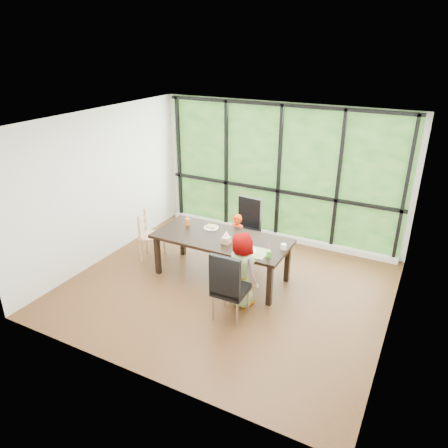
% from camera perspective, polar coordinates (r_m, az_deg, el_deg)
% --- Properties ---
extents(ground, '(5.00, 5.00, 0.00)m').
position_cam_1_polar(ground, '(7.05, 0.41, -8.51)').
color(ground, black).
rests_on(ground, ground).
extents(back_wall, '(5.00, 0.00, 5.00)m').
position_cam_1_polar(back_wall, '(8.38, 7.54, 6.83)').
color(back_wall, silver).
rests_on(back_wall, ground).
extents(foliage_backdrop, '(4.80, 0.02, 2.65)m').
position_cam_1_polar(foliage_backdrop, '(8.36, 7.49, 6.80)').
color(foliage_backdrop, '#204819').
rests_on(foliage_backdrop, back_wall).
extents(window_mullions, '(4.80, 0.06, 2.65)m').
position_cam_1_polar(window_mullions, '(8.33, 7.39, 6.73)').
color(window_mullions, black).
rests_on(window_mullions, back_wall).
extents(window_sill, '(4.80, 0.12, 0.10)m').
position_cam_1_polar(window_sill, '(8.76, 6.86, -1.49)').
color(window_sill, silver).
rests_on(window_sill, ground).
extents(dining_table, '(2.33, 1.17, 0.75)m').
position_cam_1_polar(dining_table, '(7.15, -0.34, -4.52)').
color(dining_table, black).
rests_on(dining_table, ground).
extents(chair_window_leather, '(0.49, 0.49, 1.08)m').
position_cam_1_polar(chair_window_leather, '(7.83, 2.78, -0.56)').
color(chair_window_leather, black).
rests_on(chair_window_leather, ground).
extents(chair_interior_leather, '(0.47, 0.47, 1.08)m').
position_cam_1_polar(chair_interior_leather, '(6.09, 0.93, -8.20)').
color(chair_interior_leather, black).
rests_on(chair_interior_leather, ground).
extents(chair_end_beech, '(0.52, 0.53, 0.90)m').
position_cam_1_polar(chair_end_beech, '(7.84, -9.66, -1.58)').
color(chair_end_beech, tan).
rests_on(chair_end_beech, ground).
extents(child_toddler, '(0.36, 0.26, 0.93)m').
position_cam_1_polar(child_toddler, '(7.58, 1.76, -2.03)').
color(child_toddler, '#E73A08').
rests_on(child_toddler, ground).
extents(child_older, '(0.68, 0.57, 1.19)m').
position_cam_1_polar(child_older, '(6.35, 2.66, -6.21)').
color(child_older, gray).
rests_on(child_older, ground).
extents(placemat, '(0.50, 0.37, 0.01)m').
position_cam_1_polar(placemat, '(6.53, 3.71, -3.72)').
color(placemat, tan).
rests_on(placemat, dining_table).
extents(plate_far, '(0.26, 0.26, 0.02)m').
position_cam_1_polar(plate_far, '(7.31, -1.74, -0.51)').
color(plate_far, white).
rests_on(plate_far, dining_table).
extents(plate_near, '(0.22, 0.22, 0.01)m').
position_cam_1_polar(plate_near, '(6.55, 3.38, -3.62)').
color(plate_near, white).
rests_on(plate_near, dining_table).
extents(orange_cup, '(0.08, 0.08, 0.12)m').
position_cam_1_polar(orange_cup, '(7.44, -4.92, 0.30)').
color(orange_cup, orange).
rests_on(orange_cup, dining_table).
extents(green_cup, '(0.06, 0.06, 0.10)m').
position_cam_1_polar(green_cup, '(6.38, 6.00, -4.06)').
color(green_cup, '#4EC82A').
rests_on(green_cup, dining_table).
extents(white_mug, '(0.09, 0.09, 0.09)m').
position_cam_1_polar(white_mug, '(6.64, 8.05, -3.05)').
color(white_mug, white).
rests_on(white_mug, dining_table).
extents(tissue_box, '(0.13, 0.13, 0.11)m').
position_cam_1_polar(tissue_box, '(6.76, 0.30, -2.19)').
color(tissue_box, tan).
rests_on(tissue_box, dining_table).
extents(crepe_rolls_far, '(0.20, 0.12, 0.04)m').
position_cam_1_polar(crepe_rolls_far, '(7.30, -1.74, -0.32)').
color(crepe_rolls_far, tan).
rests_on(crepe_rolls_far, plate_far).
extents(crepe_rolls_near, '(0.05, 0.12, 0.04)m').
position_cam_1_polar(crepe_rolls_near, '(6.53, 3.38, -3.42)').
color(crepe_rolls_near, tan).
rests_on(crepe_rolls_near, plate_near).
extents(straw_white, '(0.01, 0.04, 0.20)m').
position_cam_1_polar(straw_white, '(7.40, -4.95, 1.01)').
color(straw_white, white).
rests_on(straw_white, orange_cup).
extents(straw_pink, '(0.01, 0.04, 0.20)m').
position_cam_1_polar(straw_pink, '(6.33, 6.04, -3.34)').
color(straw_pink, pink).
rests_on(straw_pink, green_cup).
extents(tissue, '(0.12, 0.12, 0.11)m').
position_cam_1_polar(tissue, '(6.71, 0.30, -1.35)').
color(tissue, white).
rests_on(tissue, tissue_box).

